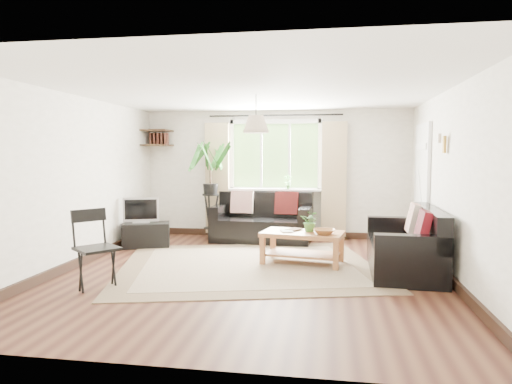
% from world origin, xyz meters
% --- Properties ---
extents(floor, '(5.50, 5.50, 0.00)m').
position_xyz_m(floor, '(0.00, 0.00, 0.00)').
color(floor, black).
rests_on(floor, ground).
extents(ceiling, '(5.50, 5.50, 0.00)m').
position_xyz_m(ceiling, '(0.00, 0.00, 2.40)').
color(ceiling, white).
rests_on(ceiling, floor).
extents(wall_back, '(5.00, 0.02, 2.40)m').
position_xyz_m(wall_back, '(0.00, 2.75, 1.20)').
color(wall_back, beige).
rests_on(wall_back, floor).
extents(wall_front, '(5.00, 0.02, 2.40)m').
position_xyz_m(wall_front, '(0.00, -2.75, 1.20)').
color(wall_front, beige).
rests_on(wall_front, floor).
extents(wall_left, '(0.02, 5.50, 2.40)m').
position_xyz_m(wall_left, '(-2.50, 0.00, 1.20)').
color(wall_left, beige).
rests_on(wall_left, floor).
extents(wall_right, '(0.02, 5.50, 2.40)m').
position_xyz_m(wall_right, '(2.50, 0.00, 1.20)').
color(wall_right, beige).
rests_on(wall_right, floor).
extents(rug, '(4.13, 3.77, 0.02)m').
position_xyz_m(rug, '(-0.11, 0.37, 0.01)').
color(rug, beige).
rests_on(rug, floor).
extents(window, '(2.50, 0.16, 2.16)m').
position_xyz_m(window, '(0.00, 2.71, 1.55)').
color(window, white).
rests_on(window, wall_back).
extents(door, '(0.06, 0.96, 2.06)m').
position_xyz_m(door, '(2.47, 1.70, 1.00)').
color(door, silver).
rests_on(door, wall_right).
extents(corner_shelf, '(0.50, 0.50, 0.34)m').
position_xyz_m(corner_shelf, '(-2.25, 2.50, 1.89)').
color(corner_shelf, black).
rests_on(corner_shelf, wall_back).
extents(pendant_lamp, '(0.36, 0.36, 0.54)m').
position_xyz_m(pendant_lamp, '(0.00, 0.40, 2.05)').
color(pendant_lamp, beige).
rests_on(pendant_lamp, ceiling).
extents(wall_sconce, '(0.12, 0.12, 0.28)m').
position_xyz_m(wall_sconce, '(2.43, 0.30, 1.74)').
color(wall_sconce, beige).
rests_on(wall_sconce, wall_right).
extents(sofa_back, '(1.82, 0.98, 0.83)m').
position_xyz_m(sofa_back, '(-0.18, 2.25, 0.42)').
color(sofa_back, black).
rests_on(sofa_back, floor).
extents(sofa_right, '(1.77, 0.93, 0.82)m').
position_xyz_m(sofa_right, '(2.00, 0.39, 0.41)').
color(sofa_right, black).
rests_on(sofa_right, floor).
extents(coffee_table, '(1.23, 0.81, 0.47)m').
position_xyz_m(coffee_table, '(0.64, 0.63, 0.23)').
color(coffee_table, brown).
rests_on(coffee_table, floor).
extents(table_plant, '(0.31, 0.28, 0.30)m').
position_xyz_m(table_plant, '(0.75, 0.66, 0.62)').
color(table_plant, '#3C712D').
rests_on(table_plant, coffee_table).
extents(bowl, '(0.33, 0.33, 0.07)m').
position_xyz_m(bowl, '(0.95, 0.47, 0.50)').
color(bowl, brown).
rests_on(bowl, coffee_table).
extents(book_a, '(0.22, 0.26, 0.02)m').
position_xyz_m(book_a, '(0.34, 0.57, 0.48)').
color(book_a, silver).
rests_on(book_a, coffee_table).
extents(book_b, '(0.27, 0.29, 0.02)m').
position_xyz_m(book_b, '(0.44, 0.79, 0.48)').
color(book_b, '#503020').
rests_on(book_b, coffee_table).
extents(tv_stand, '(0.86, 0.65, 0.41)m').
position_xyz_m(tv_stand, '(-2.06, 1.43, 0.21)').
color(tv_stand, black).
rests_on(tv_stand, floor).
extents(tv, '(0.62, 0.37, 0.45)m').
position_xyz_m(tv, '(-2.14, 1.43, 0.64)').
color(tv, '#A5A5AA').
rests_on(tv, tv_stand).
extents(palm_stand, '(0.78, 0.78, 1.82)m').
position_xyz_m(palm_stand, '(-1.16, 2.34, 0.91)').
color(palm_stand, black).
rests_on(palm_stand, floor).
extents(folding_chair, '(0.67, 0.67, 0.92)m').
position_xyz_m(folding_chair, '(-1.66, -0.98, 0.46)').
color(folding_chair, black).
rests_on(folding_chair, floor).
extents(sill_plant, '(0.14, 0.10, 0.27)m').
position_xyz_m(sill_plant, '(0.25, 2.63, 1.06)').
color(sill_plant, '#2D6023').
rests_on(sill_plant, window).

